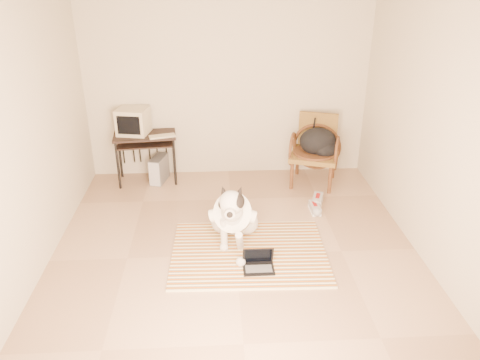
{
  "coord_description": "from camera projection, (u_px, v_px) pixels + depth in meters",
  "views": [
    {
      "loc": [
        -0.2,
        -4.27,
        2.91
      ],
      "look_at": [
        0.07,
        0.33,
        0.74
      ],
      "focal_mm": 35.0,
      "sensor_mm": 36.0,
      "label": 1
    }
  ],
  "objects": [
    {
      "name": "wall_front",
      "position": [
        256.0,
        283.0,
        2.5
      ],
      "size": [
        4.5,
        0.0,
        4.5
      ],
      "primitive_type": "plane",
      "rotation": [
        -1.57,
        0.0,
        0.0
      ],
      "color": "#C1B69E",
      "rests_on": "floor"
    },
    {
      "name": "dog",
      "position": [
        234.0,
        215.0,
        5.22
      ],
      "size": [
        0.55,
        1.16,
        0.83
      ],
      "color": "silver",
      "rests_on": "rug"
    },
    {
      "name": "pc_tower",
      "position": [
        159.0,
        169.0,
        6.74
      ],
      "size": [
        0.26,
        0.43,
        0.37
      ],
      "color": "#535356",
      "rests_on": "floor"
    },
    {
      "name": "sneaker_right",
      "position": [
        317.0,
        200.0,
        6.16
      ],
      "size": [
        0.21,
        0.33,
        0.11
      ],
      "color": "white",
      "rests_on": "floor"
    },
    {
      "name": "sneaker_left",
      "position": [
        315.0,
        208.0,
        5.98
      ],
      "size": [
        0.12,
        0.29,
        0.1
      ],
      "color": "white",
      "rests_on": "floor"
    },
    {
      "name": "floor",
      "position": [
        236.0,
        255.0,
        5.1
      ],
      "size": [
        4.5,
        4.5,
        0.0
      ],
      "primitive_type": "plane",
      "color": "tan",
      "rests_on": "ground"
    },
    {
      "name": "laptop",
      "position": [
        258.0,
        263.0,
        4.83
      ],
      "size": [
        0.32,
        0.23,
        0.22
      ],
      "color": "black",
      "rests_on": "rug"
    },
    {
      "name": "wall_left",
      "position": [
        24.0,
        143.0,
        4.42
      ],
      "size": [
        0.0,
        4.5,
        4.5
      ],
      "primitive_type": "plane",
      "rotation": [
        1.57,
        0.0,
        1.57
      ],
      "color": "#C1B69E",
      "rests_on": "floor"
    },
    {
      "name": "wall_back",
      "position": [
        227.0,
        83.0,
        6.56
      ],
      "size": [
        4.5,
        0.0,
        4.5
      ],
      "primitive_type": "plane",
      "rotation": [
        1.57,
        0.0,
        0.0
      ],
      "color": "#C1B69E",
      "rests_on": "floor"
    },
    {
      "name": "desk_keyboard",
      "position": [
        162.0,
        136.0,
        6.43
      ],
      "size": [
        0.38,
        0.22,
        0.02
      ],
      "primitive_type": "cube",
      "rotation": [
        0.0,
        0.0,
        0.27
      ],
      "color": "#B7AC90",
      "rests_on": "computer_desk"
    },
    {
      "name": "rug",
      "position": [
        249.0,
        253.0,
        5.12
      ],
      "size": [
        1.71,
        1.33,
        0.02
      ],
      "color": "#B35615",
      "rests_on": "floor"
    },
    {
      "name": "wall_right",
      "position": [
        436.0,
        134.0,
        4.64
      ],
      "size": [
        0.0,
        4.5,
        4.5
      ],
      "primitive_type": "plane",
      "rotation": [
        1.57,
        0.0,
        -1.57
      ],
      "color": "#C1B69E",
      "rests_on": "floor"
    },
    {
      "name": "backpack",
      "position": [
        319.0,
        143.0,
        6.48
      ],
      "size": [
        0.52,
        0.46,
        0.38
      ],
      "color": "black",
      "rests_on": "rattan_chair"
    },
    {
      "name": "rattan_chair",
      "position": [
        315.0,
        150.0,
        6.6
      ],
      "size": [
        0.8,
        0.79,
        0.97
      ],
      "color": "olive",
      "rests_on": "floor"
    },
    {
      "name": "computer_desk",
      "position": [
        145.0,
        141.0,
        6.56
      ],
      "size": [
        0.9,
        0.56,
        0.71
      ],
      "color": "black",
      "rests_on": "floor"
    },
    {
      "name": "crt_monitor",
      "position": [
        133.0,
        121.0,
        6.49
      ],
      "size": [
        0.47,
        0.45,
        0.36
      ],
      "color": "#B7AC90",
      "rests_on": "computer_desk"
    }
  ]
}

